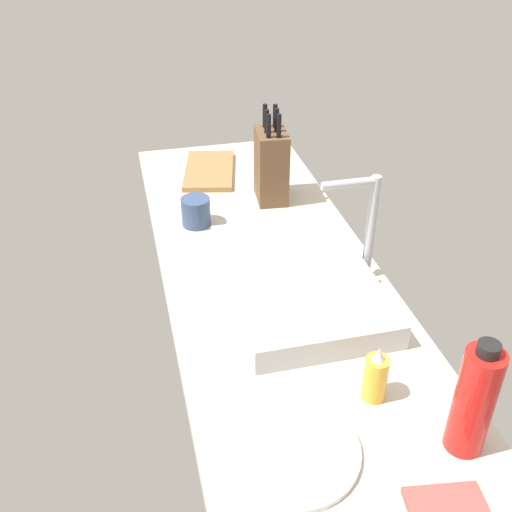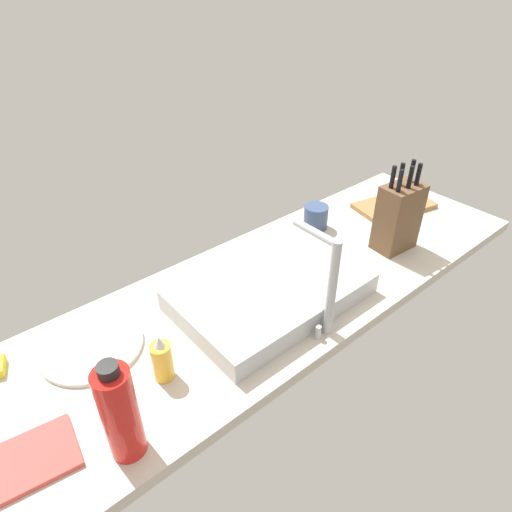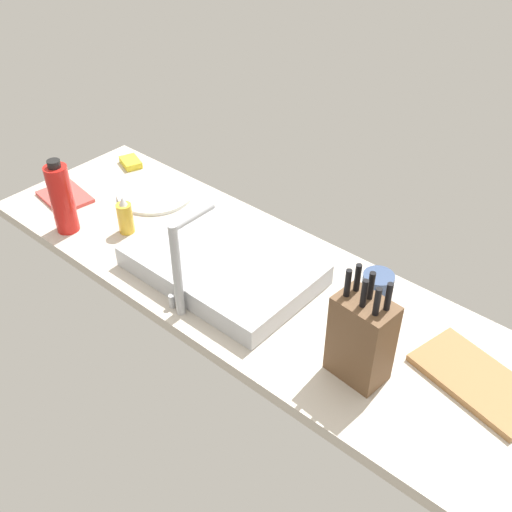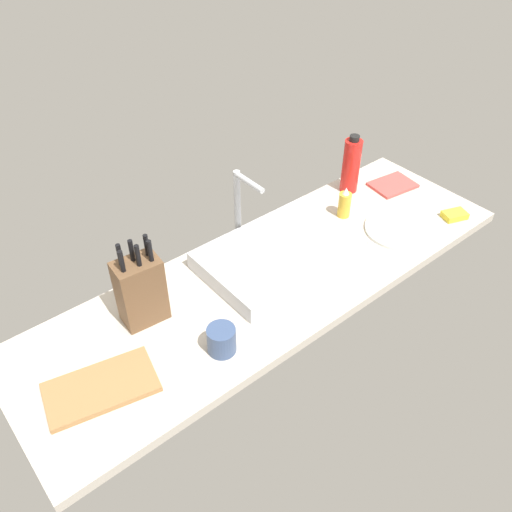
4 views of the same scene
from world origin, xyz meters
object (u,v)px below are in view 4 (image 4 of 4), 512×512
sink_basin (278,254)px  water_bottle (351,165)px  dish_sponge (455,215)px  cutting_board (101,387)px  knife_block (141,290)px  faucet (241,202)px  dinner_plate (400,229)px  soap_bottle (345,204)px  dish_towel (393,185)px  coffee_mug (222,340)px

sink_basin → water_bottle: size_ratio=2.14×
dish_sponge → cutting_board: bearing=174.4°
cutting_board → dish_sponge: (142.55, -13.90, 0.30)cm
knife_block → cutting_board: bearing=-140.5°
cutting_board → water_bottle: size_ratio=1.21×
faucet → dinner_plate: bearing=-33.9°
cutting_board → dish_sponge: bearing=-5.6°
dish_sponge → faucet: bearing=150.2°
knife_block → soap_bottle: knife_block is taller
faucet → cutting_board: size_ratio=0.95×
sink_basin → cutting_board: bearing=-172.3°
sink_basin → cutting_board: sink_basin is taller
cutting_board → water_bottle: (125.41, 25.77, 10.65)cm
soap_bottle → water_bottle: bearing=37.3°
dinner_plate → soap_bottle: bearing=114.9°
dish_towel → dish_sponge: 29.63cm
cutting_board → dish_towel: size_ratio=1.67×
knife_block → dish_towel: knife_block is taller
dinner_plate → dish_sponge: dish_sponge is taller
dish_towel → soap_bottle: bearing=-177.4°
sink_basin → soap_bottle: soap_bottle is taller
cutting_board → dish_sponge: size_ratio=3.31×
dinner_plate → knife_block: bearing=167.4°
water_bottle → faucet: bearing=178.3°
sink_basin → dish_towel: size_ratio=2.94×
sink_basin → dinner_plate: sink_basin is taller
faucet → dinner_plate: 61.64cm
sink_basin → dish_towel: bearing=4.8°
sink_basin → coffee_mug: coffee_mug is taller
knife_block → coffee_mug: bearing=-62.3°
knife_block → dinner_plate: size_ratio=1.14×
soap_bottle → dish_sponge: (32.17, -28.21, -4.29)cm
dish_towel → cutting_board: bearing=-173.7°
cutting_board → dish_sponge: 143.23cm
dish_towel → dinner_plate: bearing=-135.7°
knife_block → soap_bottle: 87.39cm
faucet → dish_sponge: (72.22, -41.31, -15.59)cm
soap_bottle → dish_towel: size_ratio=0.72×
faucet → dish_towel: size_ratio=1.59×
soap_bottle → coffee_mug: 80.19cm
cutting_board → water_bottle: 128.47cm
knife_block → dish_towel: size_ratio=1.65×
water_bottle → dish_sponge: size_ratio=2.73×
faucet → cutting_board: 77.14cm
coffee_mug → dish_sponge: bearing=-2.2°
sink_basin → dish_sponge: size_ratio=5.84×
sink_basin → knife_block: bearing=173.1°
knife_block → water_bottle: size_ratio=1.20×
water_bottle → dish_towel: (16.31, -10.06, -10.95)cm
knife_block → water_bottle: bearing=10.6°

